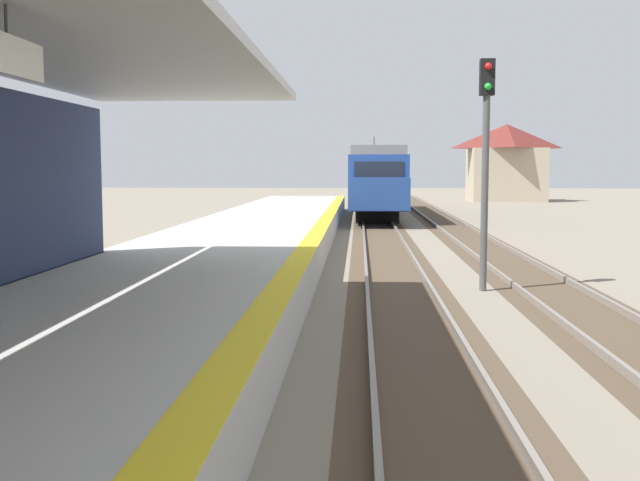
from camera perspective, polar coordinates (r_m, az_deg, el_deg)
The scene contains 6 objects.
station_platform at distance 11.71m, azimuth -14.55°, elevation -6.27°, with size 5.00×80.00×0.91m.
track_pair_nearest_platform at distance 15.20m, azimuth 6.36°, elevation -4.98°, with size 2.34×120.00×0.16m.
track_pair_middle at distance 15.77m, azimuth 18.83°, elevation -4.86°, with size 2.34×120.00×0.16m.
approaching_train at distance 44.59m, azimuth 4.16°, elevation 4.67°, with size 2.93×19.60×4.76m.
rail_signal_post at distance 17.54m, azimuth 12.31°, elevation 6.65°, with size 0.32×0.34×5.20m.
distant_trackside_house at distance 65.56m, azimuth 13.78°, elevation 5.80°, with size 6.60×5.28×6.40m.
Camera 1 is at (1.00, 5.08, 2.80)m, focal length 42.69 mm.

